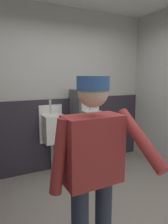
% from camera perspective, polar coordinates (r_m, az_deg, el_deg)
% --- Properties ---
extents(wall_back, '(3.99, 0.12, 2.75)m').
position_cam_1_polar(wall_back, '(3.60, -7.45, 5.94)').
color(wall_back, '#B2B2AD').
rests_on(wall_back, ground_plane).
extents(wainscot_band_back, '(3.39, 0.03, 1.24)m').
position_cam_1_polar(wainscot_band_back, '(3.66, -6.77, -6.01)').
color(wainscot_band_back, '#2D2833').
rests_on(wainscot_band_back, ground_plane).
extents(urinal_left, '(0.40, 0.34, 1.24)m').
position_cam_1_polar(urinal_left, '(3.43, -8.63, -4.43)').
color(urinal_left, white).
rests_on(urinal_left, ground_plane).
extents(urinal_middle, '(0.40, 0.34, 1.24)m').
position_cam_1_polar(urinal_middle, '(3.73, 2.37, -3.15)').
color(urinal_middle, white).
rests_on(urinal_middle, ground_plane).
extents(privacy_divider_panel, '(0.04, 0.40, 0.90)m').
position_cam_1_polar(privacy_divider_panel, '(3.46, -2.44, -1.26)').
color(privacy_divider_panel, '#4C4C51').
extents(person, '(0.67, 0.60, 1.63)m').
position_cam_1_polar(person, '(1.63, 2.52, -13.87)').
color(person, '#2D3342').
rests_on(person, ground_plane).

